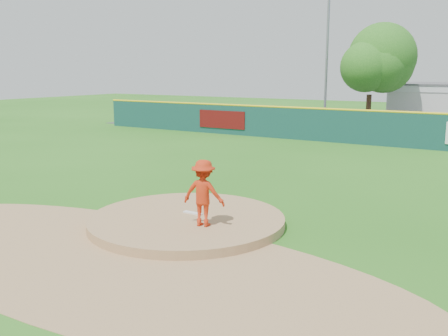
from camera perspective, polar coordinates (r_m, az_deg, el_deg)
The scene contains 12 objects.
ground at distance 14.18m, azimuth -4.26°, elevation -6.49°, with size 120.00×120.00×0.00m, color #286B19.
pitchers_mound at distance 14.18m, azimuth -4.26°, elevation -6.49°, with size 5.50×5.50×0.50m, color #9E774C.
pitching_rubber at distance 14.34m, azimuth -3.58°, elevation -5.16°, with size 0.60×0.15×0.04m, color white.
infield_dirt_arc at distance 12.02m, azimuth -12.79°, elevation -10.00°, with size 15.40×15.40×0.01m, color #9E774C.
parking_lot at distance 39.00m, azimuth 19.68°, elevation 4.15°, with size 44.00×16.00×0.02m, color #38383A.
pitcher at distance 13.05m, azimuth -2.35°, elevation -2.87°, with size 1.14×0.65×1.76m, color red.
van at distance 38.02m, azimuth 17.24°, elevation 5.24°, with size 2.38×5.16×1.43m, color white.
fence_banners at distance 30.70m, azimuth 12.52°, elevation 4.69°, with size 19.56×0.04×1.20m.
playground_slide at distance 41.30m, azimuth -2.36°, elevation 6.13°, with size 0.92×2.58×1.42m.
outfield_fence at distance 30.18m, azimuth 16.18°, elevation 4.58°, with size 40.00×0.14×2.07m.
deciduous_tree at distance 37.29m, azimuth 16.43°, elevation 11.06°, with size 5.60×5.60×7.36m.
light_pole_left at distance 40.46m, azimuth 11.71°, elevation 13.36°, with size 1.75×0.25×11.00m.
Camera 1 is at (7.96, -10.94, 4.27)m, focal length 40.00 mm.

